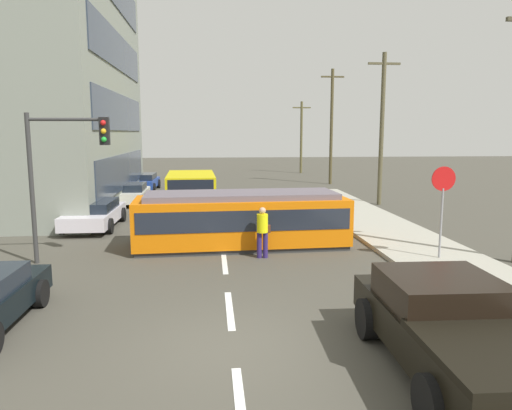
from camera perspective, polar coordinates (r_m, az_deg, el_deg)
ground_plane at (r=19.01m, az=-4.13°, el=-3.70°), size 120.00×120.00×0.00m
sidewalk_curb_right at (r=16.73m, az=20.33°, el=-5.69°), size 3.20×36.00×0.14m
lane_stripe_0 at (r=7.72m, az=-1.87°, el=-22.98°), size 0.16×2.40×0.01m
lane_stripe_1 at (r=11.32m, az=-3.16°, el=-12.33°), size 0.16×2.40×0.01m
lane_stripe_2 at (r=15.12m, az=-3.77°, el=-6.91°), size 0.16×2.40×0.01m
lane_stripe_3 at (r=23.15m, az=-4.37°, el=-1.46°), size 0.16×2.40×0.01m
lane_stripe_4 at (r=29.07m, az=-4.60°, el=0.60°), size 0.16×2.40×0.01m
streetcar_tram at (r=17.09m, az=-1.75°, el=-1.62°), size 7.57×2.86×1.96m
city_bus at (r=26.27m, az=-7.75°, el=2.00°), size 2.70×5.31×1.84m
pedestrian_crossing at (r=15.52m, az=0.79°, el=-2.93°), size 0.46×0.36×1.67m
pickup_truck_parked at (r=8.93m, az=22.29°, el=-13.41°), size 2.39×5.05×1.55m
parked_sedan_mid at (r=21.62m, az=-18.72°, el=-0.95°), size 2.08×4.61×1.19m
parked_sedan_far at (r=28.27m, az=-14.79°, el=1.38°), size 2.10×4.06×1.19m
parked_sedan_furthest at (r=34.74m, az=-13.32°, el=2.74°), size 2.12×4.36×1.19m
stop_sign at (r=15.92m, az=21.36°, el=1.33°), size 0.76×0.07×2.88m
traffic_light_mast at (r=15.79m, az=-21.97°, el=5.10°), size 2.46×0.33×4.64m
utility_pole_mid at (r=27.77m, az=14.76°, el=8.99°), size 1.80×0.24×8.36m
utility_pole_far at (r=38.29m, az=8.98°, el=9.40°), size 1.80×0.24×8.89m
utility_pole_distant at (r=48.46m, az=5.42°, el=8.20°), size 1.80×0.24×7.08m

